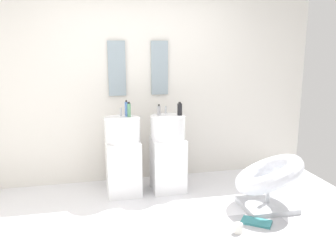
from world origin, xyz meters
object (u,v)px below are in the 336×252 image
lounge_chair (268,178)px  soap_bottle_green (129,110)px  magazine_teal (256,222)px  pedestal_sink_left (123,155)px  soap_bottle_blue (126,109)px  soap_bottle_grey (159,110)px  pedestal_sink_right (168,152)px  coffee_mug (238,228)px  soap_bottle_black (180,109)px

lounge_chair → soap_bottle_green: size_ratio=6.02×
magazine_teal → soap_bottle_green: 1.91m
pedestal_sink_left → magazine_teal: pedestal_sink_left is taller
soap_bottle_blue → soap_bottle_grey: 0.39m
soap_bottle_grey → soap_bottle_green: (-0.36, -0.00, 0.02)m
lounge_chair → soap_bottle_blue: 1.82m
pedestal_sink_right → coffee_mug: 1.37m
soap_bottle_grey → soap_bottle_black: size_ratio=0.83×
soap_bottle_blue → coffee_mug: bearing=-55.5°
pedestal_sink_left → soap_bottle_blue: size_ratio=5.35×
pedestal_sink_right → soap_bottle_black: bearing=1.4°
pedestal_sink_right → coffee_mug: size_ratio=10.70×
pedestal_sink_right → soap_bottle_green: (-0.46, 0.06, 0.54)m
lounge_chair → soap_bottle_blue: (-1.45, 0.85, 0.69)m
magazine_teal → soap_bottle_green: bearing=171.7°
pedestal_sink_right → lounge_chair: (0.96, -0.77, -0.14)m
coffee_mug → soap_bottle_green: 1.84m
coffee_mug → soap_bottle_black: 1.59m
pedestal_sink_right → soap_bottle_grey: bearing=149.0°
pedestal_sink_right → lounge_chair: pedestal_sink_right is taller
lounge_chair → magazine_teal: size_ratio=3.59×
pedestal_sink_left → pedestal_sink_right: same height
lounge_chair → soap_bottle_green: soap_bottle_green is taller
lounge_chair → soap_bottle_blue: size_ratio=5.42×
soap_bottle_blue → pedestal_sink_right: bearing=-9.4°
magazine_teal → soap_bottle_black: 1.58m
soap_bottle_grey → lounge_chair: bearing=-38.0°
soap_bottle_blue → soap_bottle_black: soap_bottle_blue is taller
soap_bottle_green → soap_bottle_black: (0.61, -0.06, -0.01)m
pedestal_sink_left → soap_bottle_blue: (0.06, 0.08, 0.55)m
soap_bottle_blue → soap_bottle_black: bearing=-6.9°
pedestal_sink_right → coffee_mug: bearing=-71.5°
soap_bottle_blue → soap_bottle_black: 0.64m
coffee_mug → pedestal_sink_right: bearing=108.5°
soap_bottle_black → pedestal_sink_right: bearing=-178.6°
magazine_teal → soap_bottle_blue: 1.94m
soap_bottle_blue → soap_bottle_black: size_ratio=1.21×
pedestal_sink_right → soap_bottle_black: size_ratio=6.46×
pedestal_sink_left → pedestal_sink_right: 0.55m
coffee_mug → soap_bottle_grey: 1.69m
pedestal_sink_right → soap_bottle_green: soap_bottle_green is taller
coffee_mug → soap_bottle_blue: (-0.90, 1.32, 0.98)m
soap_bottle_blue → pedestal_sink_left: bearing=-128.2°
pedestal_sink_right → soap_bottle_blue: size_ratio=5.35×
soap_bottle_green → lounge_chair: bearing=-30.2°
lounge_chair → soap_bottle_black: bearing=136.4°
soap_bottle_black → soap_bottle_grey: bearing=167.4°
pedestal_sink_right → soap_bottle_grey: soap_bottle_grey is taller
coffee_mug → soap_bottle_blue: bearing=124.5°
magazine_teal → coffee_mug: bearing=-114.6°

